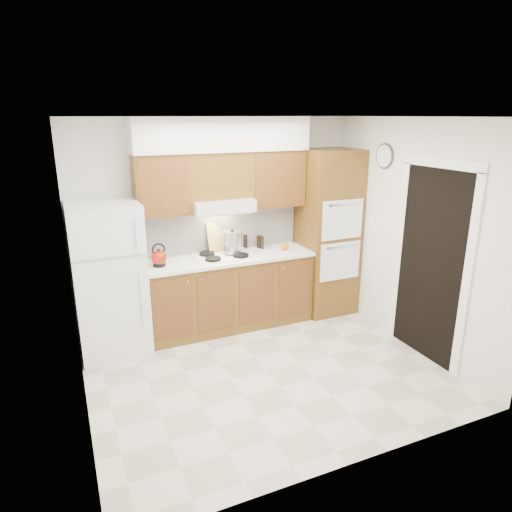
{
  "coord_description": "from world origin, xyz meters",
  "views": [
    {
      "loc": [
        -1.82,
        -3.88,
        2.62
      ],
      "look_at": [
        0.08,
        0.45,
        1.15
      ],
      "focal_mm": 32.0,
      "sensor_mm": 36.0,
      "label": 1
    }
  ],
  "objects_px": {
    "oven_cabinet": "(327,233)",
    "stock_pot": "(232,242)",
    "fridge": "(109,280)",
    "kettle": "(159,258)"
  },
  "relations": [
    {
      "from": "fridge",
      "to": "stock_pot",
      "type": "xyz_separation_m",
      "value": [
        1.51,
        0.12,
        0.24
      ]
    },
    {
      "from": "stock_pot",
      "to": "oven_cabinet",
      "type": "bearing_deg",
      "value": -3.66
    },
    {
      "from": "kettle",
      "to": "stock_pot",
      "type": "height_order",
      "value": "stock_pot"
    },
    {
      "from": "fridge",
      "to": "stock_pot",
      "type": "distance_m",
      "value": 1.54
    },
    {
      "from": "oven_cabinet",
      "to": "kettle",
      "type": "distance_m",
      "value": 2.28
    },
    {
      "from": "fridge",
      "to": "stock_pot",
      "type": "relative_size",
      "value": 6.69
    },
    {
      "from": "kettle",
      "to": "fridge",
      "type": "bearing_deg",
      "value": 179.38
    },
    {
      "from": "fridge",
      "to": "stock_pot",
      "type": "bearing_deg",
      "value": 4.54
    },
    {
      "from": "stock_pot",
      "to": "fridge",
      "type": "bearing_deg",
      "value": -175.46
    },
    {
      "from": "oven_cabinet",
      "to": "stock_pot",
      "type": "bearing_deg",
      "value": 176.34
    }
  ]
}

